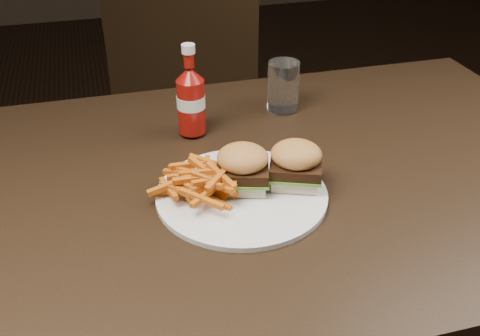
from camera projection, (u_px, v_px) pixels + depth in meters
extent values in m
cube|color=black|center=(279.00, 180.00, 1.00)|extent=(1.20, 0.80, 0.04)
cube|color=black|center=(195.00, 110.00, 1.91)|extent=(0.57, 0.57, 0.04)
cylinder|color=white|center=(242.00, 194.00, 0.92)|extent=(0.28, 0.28, 0.01)
cube|color=#F6E3C4|center=(243.00, 181.00, 0.92)|extent=(0.09, 0.09, 0.02)
cube|color=#F9DDC2|center=(295.00, 177.00, 0.93)|extent=(0.10, 0.09, 0.02)
cylinder|color=maroon|center=(191.00, 106.00, 1.07)|extent=(0.07, 0.07, 0.11)
cylinder|color=white|center=(283.00, 86.00, 1.16)|extent=(0.07, 0.07, 0.10)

